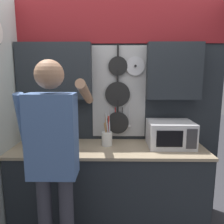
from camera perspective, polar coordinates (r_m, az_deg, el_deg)
base_cabinet_counter at (r=2.54m, az=-0.87°, el=-19.20°), size 2.04×0.63×0.93m
back_wall_unit at (r=2.52m, az=-1.01°, el=4.65°), size 2.61×0.20×2.51m
microwave at (r=2.44m, az=14.95°, el=-5.51°), size 0.47×0.39×0.27m
knife_block at (r=2.50m, az=-17.71°, el=-5.95°), size 0.12×0.16×0.29m
utensil_crock at (r=2.38m, az=-1.32°, el=-6.59°), size 0.11×0.11×0.36m
person at (r=1.83m, az=-15.08°, el=-9.90°), size 0.54×0.69×1.81m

